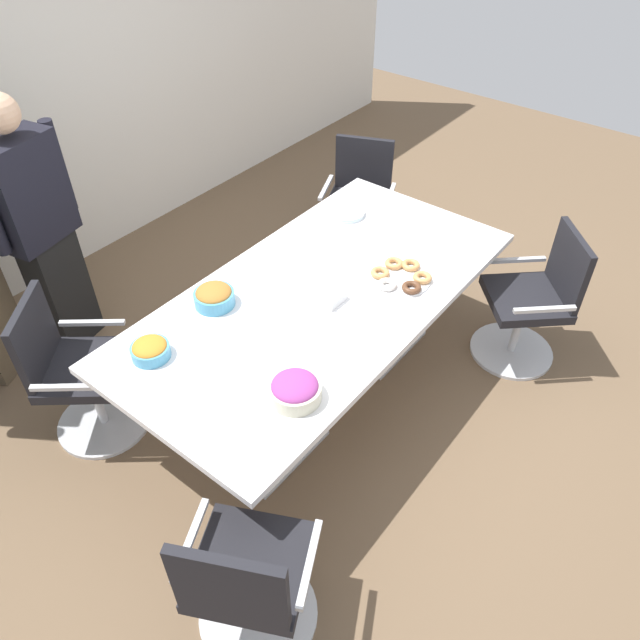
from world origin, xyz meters
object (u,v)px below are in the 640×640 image
object	(u,v)px
office_chair_2	(358,208)
snack_bowl_candy_mix	(295,389)
conference_table	(320,310)
office_chair_0	(248,585)
person_standing_2	(40,228)
office_chair_3	(79,376)
snack_bowl_chips_orange	(150,349)
office_chair_1	(532,305)
donut_platter	(401,276)
napkin_pile	(329,296)
snack_bowl_pretzels	(214,296)
plate_stack	(347,213)

from	to	relation	value
office_chair_2	snack_bowl_candy_mix	bearing A→B (deg)	94.31
conference_table	office_chair_0	size ratio (longest dim) A/B	2.64
person_standing_2	office_chair_2	bearing A→B (deg)	142.98
office_chair_3	conference_table	bearing A→B (deg)	101.51
office_chair_0	snack_bowl_chips_orange	xyz separation A→B (m)	(0.44, 1.02, 0.39)
office_chair_3	snack_bowl_chips_orange	size ratio (longest dim) A/B	4.77
office_chair_1	person_standing_2	bearing A→B (deg)	82.46
office_chair_1	office_chair_2	size ratio (longest dim) A/B	1.00
person_standing_2	office_chair_3	bearing A→B (deg)	49.53
snack_bowl_chips_orange	donut_platter	bearing A→B (deg)	-26.12
office_chair_0	donut_platter	distance (m)	1.80
office_chair_1	napkin_pile	xyz separation A→B (m)	(-1.08, 0.78, 0.37)
office_chair_0	office_chair_2	bearing A→B (deg)	90.38
napkin_pile	snack_bowl_chips_orange	bearing A→B (deg)	154.39
office_chair_3	snack_bowl_candy_mix	size ratio (longest dim) A/B	3.72
office_chair_2	snack_bowl_pretzels	distance (m)	1.83
conference_table	office_chair_0	xyz separation A→B (m)	(-1.34, -0.68, -0.22)
office_chair_0	office_chair_2	xyz separation A→B (m)	(2.68, 1.35, 0.00)
office_chair_1	snack_bowl_candy_mix	distance (m)	1.84
conference_table	office_chair_1	size ratio (longest dim) A/B	2.64
snack_bowl_pretzels	snack_bowl_chips_orange	size ratio (longest dim) A/B	1.15
office_chair_0	snack_bowl_pretzels	bearing A→B (deg)	112.94
napkin_pile	snack_bowl_candy_mix	bearing A→B (deg)	-154.93
conference_table	plate_stack	world-z (taller)	plate_stack
snack_bowl_chips_orange	conference_table	bearing A→B (deg)	-20.96
person_standing_2	snack_bowl_candy_mix	size ratio (longest dim) A/B	6.89
snack_bowl_chips_orange	napkin_pile	xyz separation A→B (m)	(0.88, -0.42, -0.02)
office_chair_1	napkin_pile	bearing A→B (deg)	101.44
office_chair_0	office_chair_1	xyz separation A→B (m)	(2.40, -0.18, 0.00)
snack_bowl_pretzels	office_chair_1	bearing A→B (deg)	-39.91
person_standing_2	donut_platter	xyz separation A→B (m)	(1.05, -1.88, -0.11)
snack_bowl_chips_orange	donut_platter	distance (m)	1.43
office_chair_1	office_chair_3	bearing A→B (deg)	98.27
office_chair_0	snack_bowl_chips_orange	bearing A→B (deg)	130.36
office_chair_2	napkin_pile	distance (m)	1.60
office_chair_3	snack_bowl_pretzels	size ratio (longest dim) A/B	4.16
snack_bowl_chips_orange	donut_platter	size ratio (longest dim) A/B	0.55
donut_platter	napkin_pile	xyz separation A→B (m)	(-0.40, 0.21, 0.01)
office_chair_1	napkin_pile	distance (m)	1.39
napkin_pile	office_chair_0	bearing A→B (deg)	-155.48
office_chair_3	office_chair_2	bearing A→B (deg)	136.14
office_chair_0	plate_stack	bearing A→B (deg)	90.10
office_chair_3	snack_bowl_chips_orange	bearing A→B (deg)	68.00
person_standing_2	donut_platter	world-z (taller)	person_standing_2
office_chair_0	snack_bowl_chips_orange	world-z (taller)	office_chair_0
office_chair_2	person_standing_2	distance (m)	2.26
snack_bowl_chips_orange	napkin_pile	bearing A→B (deg)	-25.61
plate_stack	conference_table	bearing A→B (deg)	-154.06
office_chair_0	donut_platter	bearing A→B (deg)	76.50
napkin_pile	office_chair_2	bearing A→B (deg)	28.98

